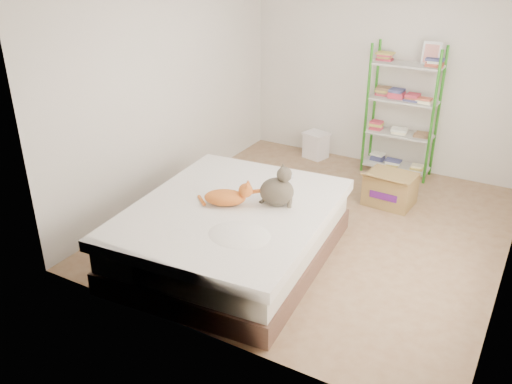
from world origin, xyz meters
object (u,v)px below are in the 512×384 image
Objects in this scene: orange_cat at (225,196)px; cardboard_box at (390,189)px; grey_cat at (277,186)px; bed at (232,233)px; shelf_unit at (402,115)px; white_bin at (316,145)px.

orange_cat is 2.25m from cardboard_box.
orange_cat is 0.50m from grey_cat.
grey_cat reaches higher than cardboard_box.
bed is at bearing -113.30° from cardboard_box.
shelf_unit reaches higher than orange_cat.
cardboard_box is at bearing -43.23° from grey_cat.
grey_cat is (0.43, 0.24, 0.10)m from orange_cat.
orange_cat reaches higher than white_bin.
orange_cat is 0.83× the size of cardboard_box.
grey_cat is (0.35, 0.26, 0.48)m from bed.
orange_cat is at bearing 166.42° from bed.
grey_cat is 0.23× the size of shelf_unit.
grey_cat is at bearing -99.22° from shelf_unit.
orange_cat is at bearing 97.08° from grey_cat.
shelf_unit reaches higher than bed.
bed is 6.09× the size of white_bin.
shelf_unit is at bearing -31.77° from grey_cat.
shelf_unit is at bearing 48.97° from orange_cat.
cardboard_box is at bearing 58.22° from bed.
grey_cat reaches higher than bed.
bed is 1.35× the size of shelf_unit.
white_bin is (-0.30, 2.86, -0.47)m from orange_cat.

